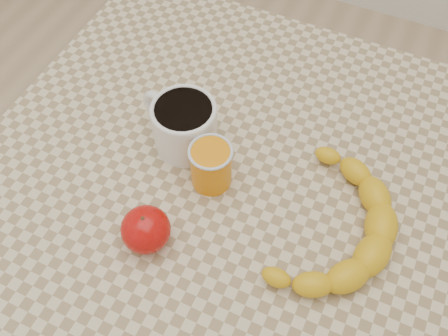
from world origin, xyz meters
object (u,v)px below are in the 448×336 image
at_px(table, 224,202).
at_px(coffee_mug, 183,123).
at_px(orange_juice_glass, 211,165).
at_px(apple, 146,229).
at_px(banana, 333,226).

distance_m(table, coffee_mug, 0.16).
relative_size(table, coffee_mug, 5.17).
bearing_deg(table, orange_juice_glass, -130.99).
height_order(coffee_mug, apple, coffee_mug).
bearing_deg(apple, table, 70.52).
bearing_deg(table, banana, -8.58).
distance_m(table, orange_juice_glass, 0.13).
distance_m(table, apple, 0.20).
height_order(table, apple, apple).
xyz_separation_m(orange_juice_glass, apple, (-0.04, -0.13, -0.01)).
xyz_separation_m(table, coffee_mug, (-0.09, 0.03, 0.13)).
distance_m(coffee_mug, orange_juice_glass, 0.09).
height_order(orange_juice_glass, apple, orange_juice_glass).
bearing_deg(orange_juice_glass, table, 49.01).
bearing_deg(apple, orange_juice_glass, 73.81).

